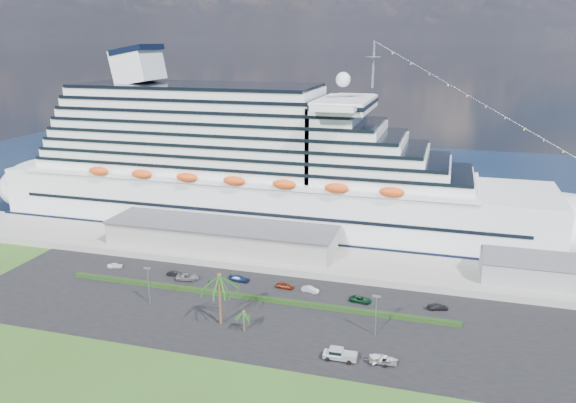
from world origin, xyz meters
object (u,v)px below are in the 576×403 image
(pickup_truck, at_px, (340,354))
(boat_trailer, at_px, (383,359))
(parked_car_3, at_px, (239,279))
(cruise_ship, at_px, (262,173))

(pickup_truck, relative_size, boat_trailer, 1.02)
(parked_car_3, bearing_deg, pickup_truck, -135.94)
(cruise_ship, height_order, boat_trailer, cruise_ship)
(parked_car_3, bearing_deg, cruise_ship, 7.38)
(pickup_truck, bearing_deg, boat_trailer, 4.61)
(cruise_ship, distance_m, parked_car_3, 43.72)
(cruise_ship, xyz_separation_m, parked_car_3, (7.74, -39.99, -15.87))
(cruise_ship, relative_size, pickup_truck, 31.97)
(parked_car_3, distance_m, boat_trailer, 44.72)
(pickup_truck, bearing_deg, parked_car_3, 137.63)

